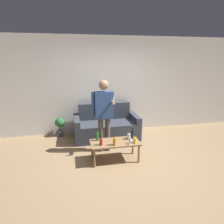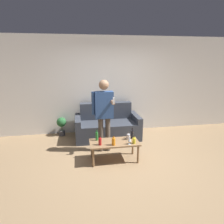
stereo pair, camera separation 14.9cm
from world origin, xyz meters
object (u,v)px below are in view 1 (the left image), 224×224
at_px(couch, 106,126).
at_px(coffee_table, 115,144).
at_px(person_standing_front, 104,110).
at_px(bottle_orange, 135,140).

xyz_separation_m(couch, coffee_table, (-0.05, -1.33, 0.05)).
relative_size(couch, person_standing_front, 1.03).
relative_size(coffee_table, person_standing_front, 0.62).
distance_m(couch, bottle_orange, 1.52).
xyz_separation_m(coffee_table, bottle_orange, (0.38, -0.15, 0.11)).
xyz_separation_m(couch, person_standing_front, (-0.19, -0.84, 0.66)).
bearing_deg(coffee_table, bottle_orange, -20.92).
bearing_deg(person_standing_front, coffee_table, -73.32).
bearing_deg(coffee_table, couch, 88.03).
relative_size(couch, bottle_orange, 10.39).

